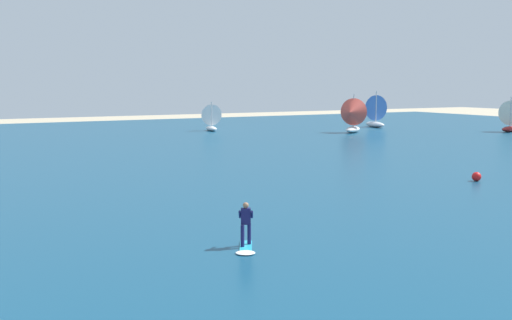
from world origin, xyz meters
TOP-DOWN VIEW (x-y plane):
  - ocean at (0.00, 50.34)m, footprint 160.00×90.00m
  - kitesurfer at (-2.27, 17.51)m, footprint 1.44×1.98m
  - sailboat_anchored_offshore at (33.18, 57.10)m, footprint 4.25×3.99m
  - sailboat_near_shore at (19.49, 68.64)m, footprint 2.83×3.29m
  - sailboat_mid_left at (41.98, 63.77)m, footprint 3.73×4.34m
  - marker_buoy at (17.30, 24.09)m, footprint 0.57×0.57m

SIDE VIEW (x-z plane):
  - ocean at x=0.00m, z-range 0.00..0.10m
  - marker_buoy at x=17.30m, z-range 0.10..0.67m
  - kitesurfer at x=-2.27m, z-range -0.13..1.54m
  - sailboat_near_shore at x=19.49m, z-range -0.06..3.70m
  - sailboat_anchored_offshore at x=33.18m, z-range -0.10..4.62m
  - sailboat_mid_left at x=41.98m, z-range -0.11..4.85m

